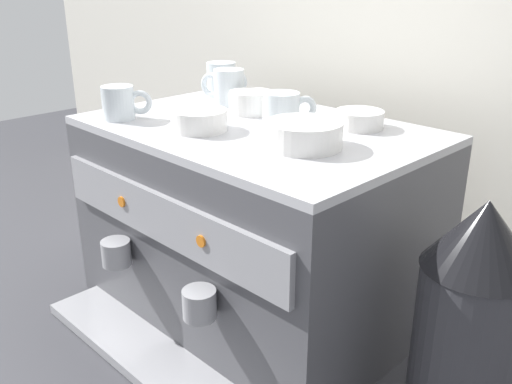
{
  "coord_description": "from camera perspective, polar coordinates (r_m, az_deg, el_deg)",
  "views": [
    {
      "loc": [
        0.74,
        -0.74,
        0.68
      ],
      "look_at": [
        0.0,
        0.0,
        0.26
      ],
      "focal_mm": 39.44,
      "sensor_mm": 36.0,
      "label": 1
    }
  ],
  "objects": [
    {
      "name": "ceramic_bowl_2",
      "position": [
        1.08,
        10.43,
        7.23
      ],
      "size": [
        0.09,
        0.09,
        0.03
      ],
      "color": "white",
      "rests_on": "espresso_machine"
    },
    {
      "name": "ceramic_cup_3",
      "position": [
        1.34,
        -3.38,
        11.31
      ],
      "size": [
        0.11,
        0.07,
        0.08
      ],
      "color": "silver",
      "rests_on": "espresso_machine"
    },
    {
      "name": "espresso_machine",
      "position": [
        1.15,
        -0.18,
        -3.05
      ],
      "size": [
        0.66,
        0.56,
        0.4
      ],
      "color": "#4C4C51",
      "rests_on": "ground_plane"
    },
    {
      "name": "coffee_grinder",
      "position": [
        0.9,
        20.85,
        -12.2
      ],
      "size": [
        0.16,
        0.16,
        0.39
      ],
      "color": "#333338",
      "rests_on": "ground_plane"
    },
    {
      "name": "ceramic_bowl_0",
      "position": [
        1.18,
        -0.5,
        9.04
      ],
      "size": [
        0.09,
        0.09,
        0.04
      ],
      "color": "white",
      "rests_on": "espresso_machine"
    },
    {
      "name": "milk_pitcher",
      "position": [
        1.56,
        -12.58,
        -2.06
      ],
      "size": [
        0.1,
        0.1,
        0.13
      ],
      "primitive_type": "cylinder",
      "color": "#B7B7BC",
      "rests_on": "ground_plane"
    },
    {
      "name": "ceramic_bowl_3",
      "position": [
        0.95,
        4.88,
        5.77
      ],
      "size": [
        0.13,
        0.13,
        0.04
      ],
      "color": "white",
      "rests_on": "espresso_machine"
    },
    {
      "name": "ceramic_cup_1",
      "position": [
        1.16,
        -13.62,
        8.8
      ],
      "size": [
        0.08,
        0.09,
        0.07
      ],
      "color": "silver",
      "rests_on": "espresso_machine"
    },
    {
      "name": "ceramic_cup_0",
      "position": [
        1.25,
        -2.93,
        10.6
      ],
      "size": [
        0.11,
        0.07,
        0.08
      ],
      "color": "silver",
      "rests_on": "espresso_machine"
    },
    {
      "name": "ceramic_bowl_1",
      "position": [
        1.05,
        -5.77,
        7.22
      ],
      "size": [
        0.1,
        0.1,
        0.04
      ],
      "color": "white",
      "rests_on": "espresso_machine"
    },
    {
      "name": "ground_plane",
      "position": [
        1.25,
        -0.0,
        -11.29
      ],
      "size": [
        4.0,
        4.0,
        0.0
      ],
      "primitive_type": "plane",
      "color": "#38383D"
    },
    {
      "name": "tiled_backsplash_wall",
      "position": [
        1.34,
        11.24,
        12.23
      ],
      "size": [
        2.8,
        0.03,
        0.94
      ],
      "primitive_type": "cube",
      "color": "silver",
      "rests_on": "ground_plane"
    },
    {
      "name": "ceramic_cup_2",
      "position": [
        1.08,
        2.77,
        8.41
      ],
      "size": [
        0.08,
        0.1,
        0.06
      ],
      "color": "silver",
      "rests_on": "espresso_machine"
    }
  ]
}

